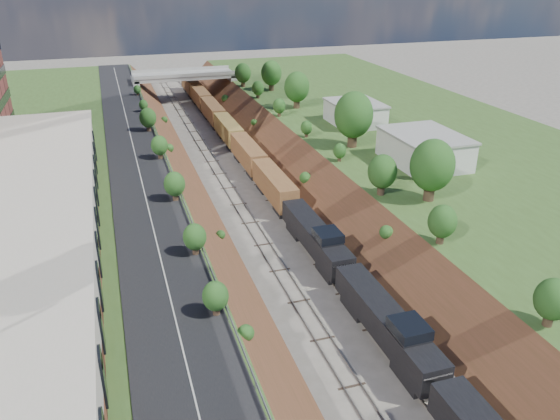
# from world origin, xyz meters

# --- Properties ---
(platform_left) EXTENTS (44.00, 180.00, 5.00)m
(platform_left) POSITION_xyz_m (-33.00, 60.00, 2.50)
(platform_left) COLOR #395523
(platform_left) RESTS_ON ground
(platform_right) EXTENTS (44.00, 180.00, 5.00)m
(platform_right) POSITION_xyz_m (33.00, 60.00, 2.50)
(platform_right) COLOR #395523
(platform_right) RESTS_ON ground
(embankment_left) EXTENTS (10.00, 180.00, 10.00)m
(embankment_left) POSITION_xyz_m (-11.00, 60.00, 0.00)
(embankment_left) COLOR brown
(embankment_left) RESTS_ON ground
(embankment_right) EXTENTS (10.00, 180.00, 10.00)m
(embankment_right) POSITION_xyz_m (11.00, 60.00, 0.00)
(embankment_right) COLOR brown
(embankment_right) RESTS_ON ground
(rail_left_track) EXTENTS (1.58, 180.00, 0.18)m
(rail_left_track) POSITION_xyz_m (-2.60, 60.00, 0.09)
(rail_left_track) COLOR gray
(rail_left_track) RESTS_ON ground
(rail_right_track) EXTENTS (1.58, 180.00, 0.18)m
(rail_right_track) POSITION_xyz_m (2.60, 60.00, 0.09)
(rail_right_track) COLOR gray
(rail_right_track) RESTS_ON ground
(road) EXTENTS (8.00, 180.00, 0.10)m
(road) POSITION_xyz_m (-15.50, 60.00, 5.05)
(road) COLOR black
(road) RESTS_ON platform_left
(guardrail) EXTENTS (0.10, 171.00, 0.70)m
(guardrail) POSITION_xyz_m (-11.40, 59.80, 5.55)
(guardrail) COLOR #99999E
(guardrail) RESTS_ON platform_left
(commercial_building) EXTENTS (14.30, 62.30, 7.00)m
(commercial_building) POSITION_xyz_m (-28.00, 38.00, 8.51)
(commercial_building) COLOR brown
(commercial_building) RESTS_ON platform_left
(overpass) EXTENTS (24.50, 8.30, 7.40)m
(overpass) POSITION_xyz_m (0.00, 122.00, 4.92)
(overpass) COLOR gray
(overpass) RESTS_ON ground
(white_building_near) EXTENTS (9.00, 12.00, 4.00)m
(white_building_near) POSITION_xyz_m (23.50, 52.00, 7.00)
(white_building_near) COLOR silver
(white_building_near) RESTS_ON platform_right
(white_building_far) EXTENTS (8.00, 10.00, 3.60)m
(white_building_far) POSITION_xyz_m (23.00, 74.00, 6.80)
(white_building_far) COLOR silver
(white_building_far) RESTS_ON platform_right
(tree_right_large) EXTENTS (5.25, 5.25, 7.61)m
(tree_right_large) POSITION_xyz_m (17.00, 40.00, 9.38)
(tree_right_large) COLOR #473323
(tree_right_large) RESTS_ON platform_right
(tree_left_crest) EXTENTS (2.45, 2.45, 3.55)m
(tree_left_crest) POSITION_xyz_m (-11.80, 20.00, 7.04)
(tree_left_crest) COLOR #473323
(tree_left_crest) RESTS_ON platform_left
(freight_train) EXTENTS (2.73, 140.17, 4.55)m
(freight_train) POSITION_xyz_m (2.60, 70.39, 2.42)
(freight_train) COLOR black
(freight_train) RESTS_ON ground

